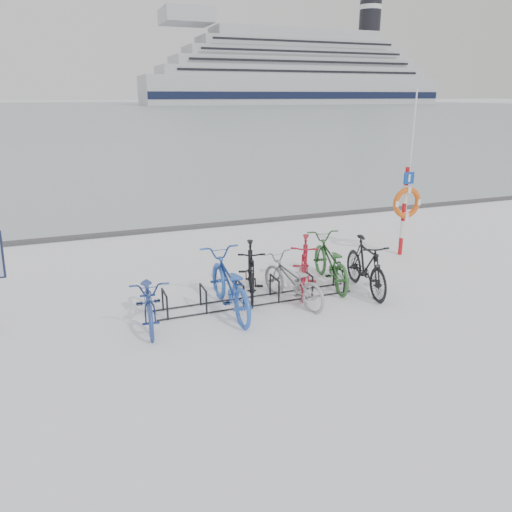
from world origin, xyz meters
name	(u,v)px	position (x,y,z in m)	size (l,w,h in m)	color
ground	(257,301)	(0.00, 0.00, 0.00)	(900.00, 900.00, 0.00)	white
ice_sheet	(71,109)	(0.00, 155.00, 0.01)	(400.00, 298.00, 0.02)	#A2AEB7
quay_edge	(187,227)	(0.00, 5.90, 0.05)	(400.00, 0.25, 0.10)	#3F3F42
bike_rack	(257,293)	(0.00, 0.00, 0.18)	(4.00, 0.48, 0.46)	black
lifebuoy_station	(406,203)	(4.45, 1.47, 1.34)	(0.77, 0.22, 3.99)	#B80E15
cruise_ferry	(293,76)	(91.91, 197.42, 11.66)	(130.31, 24.59, 42.82)	silver
bike_0	(149,297)	(-2.10, -0.23, 0.48)	(0.64, 1.85, 0.97)	navy
bike_1	(229,282)	(-0.64, -0.22, 0.57)	(0.75, 2.17, 1.14)	blue
bike_2	(251,269)	(0.00, 0.36, 0.55)	(0.52, 1.83, 1.10)	black
bike_3	(292,279)	(0.63, -0.24, 0.47)	(0.63, 1.80, 0.94)	#9C9EA3
bike_4	(305,264)	(1.12, 0.24, 0.57)	(0.53, 1.88, 1.13)	maroon
bike_5	(330,260)	(1.79, 0.38, 0.53)	(0.70, 2.02, 1.06)	#285E28
bike_6	(366,264)	(2.27, -0.23, 0.57)	(0.53, 1.88, 1.13)	black
snow_drifts	(299,292)	(0.96, 0.16, 0.00)	(5.38, 1.54, 0.21)	white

